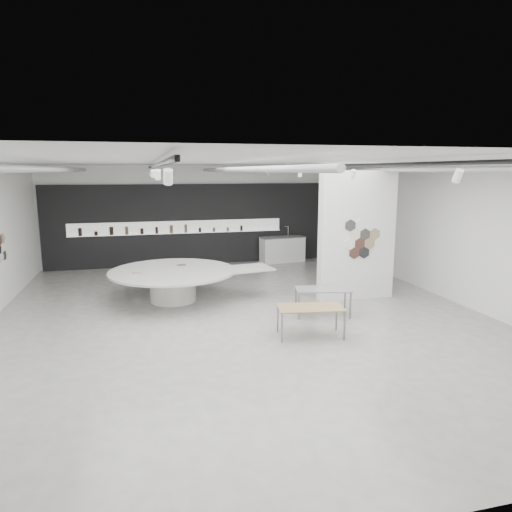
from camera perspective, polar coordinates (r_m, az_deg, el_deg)
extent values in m
cube|color=#9C9A93|center=(11.43, -1.63, -7.73)|extent=(12.00, 14.00, 0.01)
cube|color=silver|center=(10.85, -1.74, 11.73)|extent=(12.00, 14.00, 0.01)
cube|color=white|center=(17.84, -6.54, 5.10)|extent=(12.00, 0.01, 3.80)
cube|color=white|center=(4.60, 17.79, -11.49)|extent=(12.00, 0.01, 3.80)
cube|color=white|center=(13.59, 23.92, 2.55)|extent=(0.01, 14.00, 3.80)
cylinder|color=#939396|center=(11.26, -24.04, 9.86)|extent=(0.12, 12.00, 0.12)
cylinder|color=#939396|center=(11.34, -2.28, 10.75)|extent=(0.12, 12.00, 0.12)
cylinder|color=#939396|center=(12.87, 16.65, 10.30)|extent=(0.12, 12.00, 0.12)
cube|color=black|center=(10.61, -12.55, 10.95)|extent=(0.05, 13.00, 0.06)
cylinder|color=white|center=(5.61, -10.93, 9.69)|extent=(0.11, 0.18, 0.21)
cylinder|color=white|center=(8.91, -12.17, 9.92)|extent=(0.11, 0.18, 0.21)
cylinder|color=white|center=(12.21, -12.74, 10.02)|extent=(0.11, 0.18, 0.21)
cylinder|color=white|center=(15.50, -13.07, 10.08)|extent=(0.11, 0.18, 0.21)
cube|color=black|center=(11.45, 8.28, 11.05)|extent=(0.05, 13.00, 0.06)
cylinder|color=white|center=(7.07, 23.92, 9.14)|extent=(0.11, 0.18, 0.21)
cylinder|color=white|center=(9.89, 12.02, 9.97)|extent=(0.11, 0.18, 0.21)
cylinder|color=white|center=(12.94, 5.54, 10.25)|extent=(0.11, 0.18, 0.21)
cylinder|color=white|center=(16.09, 1.55, 10.35)|extent=(0.11, 0.18, 0.21)
cylinder|color=white|center=(13.78, -29.18, -0.11)|extent=(0.03, 0.28, 0.28)
cylinder|color=black|center=(14.03, -28.91, 0.08)|extent=(0.03, 0.28, 0.28)
cylinder|color=#EFE6CE|center=(13.87, -29.13, 0.92)|extent=(0.03, 0.28, 0.28)
cylinder|color=#4A2D25|center=(13.72, -29.36, 1.78)|extent=(0.03, 0.28, 0.28)
cylinder|color=#9B835F|center=(13.96, -29.08, 1.94)|extent=(0.03, 0.28, 0.28)
cube|color=black|center=(17.81, -6.49, 3.96)|extent=(11.80, 0.10, 3.10)
cube|color=white|center=(17.65, -9.68, 3.59)|extent=(8.00, 0.06, 0.46)
cube|color=white|center=(17.62, -9.64, 2.84)|extent=(8.00, 0.18, 0.02)
cylinder|color=black|center=(17.69, -21.13, 2.81)|extent=(0.13, 0.13, 0.29)
cylinder|color=black|center=(17.63, -19.37, 2.69)|extent=(0.13, 0.13, 0.15)
cylinder|color=black|center=(17.58, -17.62, 3.01)|extent=(0.14, 0.14, 0.30)
cylinder|color=brown|center=(17.56, -15.85, 3.08)|extent=(0.12, 0.12, 0.29)
cylinder|color=black|center=(17.55, -14.07, 3.03)|extent=(0.12, 0.12, 0.21)
cylinder|color=black|center=(17.56, -12.30, 3.17)|extent=(0.10, 0.10, 0.25)
cylinder|color=brown|center=(17.58, -10.54, 3.33)|extent=(0.12, 0.12, 0.30)
cylinder|color=brown|center=(17.62, -8.77, 3.42)|extent=(0.10, 0.10, 0.31)
cylinder|color=black|center=(17.68, -7.01, 3.26)|extent=(0.09, 0.09, 0.17)
cylinder|color=brown|center=(17.76, -5.27, 3.30)|extent=(0.10, 0.10, 0.16)
cylinder|color=brown|center=(17.85, -3.55, 3.36)|extent=(0.09, 0.09, 0.15)
cylinder|color=black|center=(17.95, -1.84, 3.50)|extent=(0.09, 0.09, 0.21)
cube|color=white|center=(13.10, 12.49, 2.50)|extent=(2.20, 0.35, 3.60)
cylinder|color=#4A2D25|center=(12.96, 12.82, 1.51)|extent=(0.34, 0.03, 0.34)
cylinder|color=#9B835F|center=(13.10, 13.98, 1.55)|extent=(0.34, 0.03, 0.34)
cylinder|color=white|center=(12.83, 11.64, 1.47)|extent=(0.34, 0.03, 0.34)
cylinder|color=black|center=(12.99, 13.46, 2.66)|extent=(0.34, 0.03, 0.34)
cylinder|color=#EFE6CE|center=(12.86, 12.28, 2.62)|extent=(0.34, 0.03, 0.34)
cylinder|color=black|center=(13.07, 13.36, 0.41)|extent=(0.34, 0.03, 0.34)
cylinder|color=#4A2D25|center=(12.94, 12.19, 0.36)|extent=(0.34, 0.03, 0.34)
cylinder|color=#9B835F|center=(13.13, 14.61, 2.69)|extent=(0.34, 0.03, 0.34)
cylinder|color=white|center=(12.89, 12.92, 3.78)|extent=(0.34, 0.03, 0.34)
cylinder|color=black|center=(12.76, 11.72, 3.76)|extent=(0.34, 0.03, 0.34)
cylinder|color=white|center=(12.95, -10.32, -3.78)|extent=(1.44, 1.44, 0.82)
cylinder|color=beige|center=(12.84, -10.39, -1.88)|extent=(3.98, 3.98, 0.06)
cube|color=beige|center=(12.94, -1.51, -1.60)|extent=(1.68, 1.20, 0.05)
cube|color=#9B835F|center=(12.67, -14.67, -2.06)|extent=(0.27, 0.21, 0.01)
cube|color=#4A2D25|center=(13.48, -9.33, -1.10)|extent=(0.27, 0.21, 0.01)
cube|color=#94764C|center=(10.08, 6.84, -6.42)|extent=(1.51, 0.91, 0.03)
cube|color=slate|center=(9.76, 3.28, -8.99)|extent=(0.04, 0.04, 0.64)
cube|color=slate|center=(10.36, 2.73, -7.81)|extent=(0.04, 0.04, 0.64)
cube|color=slate|center=(10.05, 11.01, -8.59)|extent=(0.04, 0.04, 0.64)
cube|color=slate|center=(10.63, 10.02, -7.48)|extent=(0.04, 0.04, 0.64)
cube|color=gray|center=(11.54, 8.35, -4.12)|extent=(1.46, 0.94, 0.03)
cube|color=slate|center=(11.25, 5.36, -6.27)|extent=(0.05, 0.05, 0.67)
cube|color=slate|center=(11.82, 4.99, -5.43)|extent=(0.05, 0.05, 0.67)
cube|color=slate|center=(11.48, 11.71, -6.11)|extent=(0.05, 0.05, 0.67)
cube|color=slate|center=(12.04, 11.05, -5.30)|extent=(0.05, 0.05, 0.67)
cube|color=white|center=(18.23, 3.30, 0.80)|extent=(1.81, 0.87, 0.98)
cube|color=gray|center=(18.15, 3.32, 2.36)|extent=(1.85, 0.92, 0.03)
cylinder|color=silver|center=(18.41, 4.03, 3.14)|extent=(0.03, 0.03, 0.39)
cylinder|color=silver|center=(18.35, 3.80, 3.69)|extent=(0.18, 0.05, 0.03)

